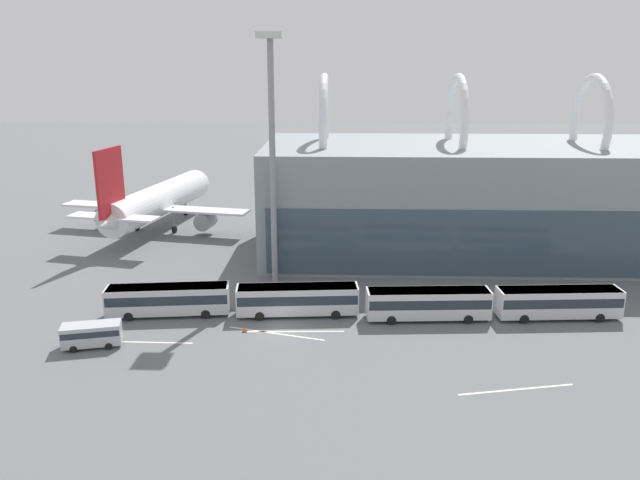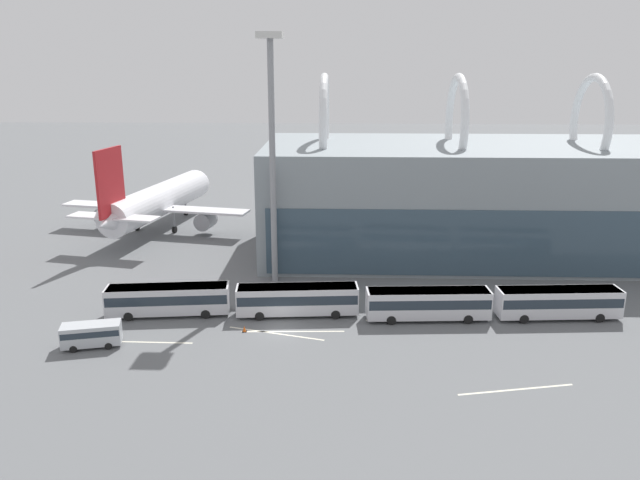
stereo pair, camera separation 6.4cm
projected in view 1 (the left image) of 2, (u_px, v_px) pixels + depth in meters
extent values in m
plane|color=slate|center=(280.00, 330.00, 64.66)|extent=(440.00, 440.00, 0.00)
torus|color=white|center=(324.00, 123.00, 87.49)|extent=(1.10, 13.69, 13.69)
torus|color=white|center=(456.00, 124.00, 86.86)|extent=(1.10, 13.69, 13.69)
torus|color=white|center=(590.00, 124.00, 86.24)|extent=(1.10, 13.69, 13.69)
cylinder|color=white|center=(159.00, 200.00, 101.95)|extent=(10.52, 29.55, 5.11)
sphere|color=white|center=(195.00, 184.00, 115.58)|extent=(5.00, 5.00, 5.00)
cone|color=white|center=(111.00, 222.00, 88.32)|extent=(5.97, 7.19, 4.85)
cube|color=white|center=(154.00, 208.00, 100.53)|extent=(31.57, 9.52, 0.35)
cylinder|color=gray|center=(106.00, 215.00, 102.88)|extent=(3.33, 3.79, 2.76)
cylinder|color=gray|center=(206.00, 221.00, 99.10)|extent=(3.33, 3.79, 2.76)
cube|color=red|center=(110.00, 182.00, 87.45)|extent=(1.65, 6.63, 9.54)
cube|color=white|center=(113.00, 217.00, 88.84)|extent=(13.64, 5.65, 0.28)
cylinder|color=gray|center=(185.00, 202.00, 111.76)|extent=(0.36, 0.36, 3.83)
cylinder|color=black|center=(186.00, 212.00, 112.30)|extent=(0.65, 1.17, 1.10)
cylinder|color=gray|center=(136.00, 216.00, 101.67)|extent=(0.36, 0.36, 3.83)
cylinder|color=black|center=(137.00, 227.00, 102.20)|extent=(0.65, 1.17, 1.10)
cylinder|color=gray|center=(174.00, 218.00, 100.25)|extent=(0.36, 0.36, 3.83)
cylinder|color=black|center=(174.00, 230.00, 100.78)|extent=(0.65, 1.17, 1.10)
cylinder|color=silver|center=(515.00, 194.00, 106.68)|extent=(5.70, 34.74, 4.74)
sphere|color=silver|center=(489.00, 176.00, 123.31)|extent=(4.65, 4.65, 4.65)
cone|color=silver|center=(550.00, 219.00, 90.05)|extent=(4.72, 7.72, 4.51)
cube|color=silver|center=(518.00, 202.00, 104.88)|extent=(41.39, 4.97, 0.35)
cylinder|color=gray|center=(449.00, 210.00, 105.38)|extent=(2.56, 3.56, 2.46)
cylinder|color=gray|center=(586.00, 210.00, 105.21)|extent=(2.56, 3.56, 2.46)
cube|color=#19724C|center=(551.00, 182.00, 89.40)|extent=(0.58, 6.40, 9.13)
cube|color=silver|center=(548.00, 214.00, 90.73)|extent=(12.42, 3.54, 0.28)
cylinder|color=gray|center=(496.00, 194.00, 118.49)|extent=(0.36, 0.36, 3.80)
cylinder|color=black|center=(495.00, 204.00, 119.02)|extent=(0.48, 1.11, 1.10)
cylinder|color=gray|center=(499.00, 211.00, 105.33)|extent=(0.36, 0.36, 3.80)
cylinder|color=black|center=(498.00, 221.00, 105.86)|extent=(0.48, 1.11, 1.10)
cylinder|color=gray|center=(535.00, 211.00, 105.29)|extent=(0.36, 0.36, 3.80)
cylinder|color=black|center=(534.00, 222.00, 105.82)|extent=(0.48, 1.11, 1.10)
cube|color=silver|center=(168.00, 299.00, 67.89)|extent=(13.44, 4.28, 2.97)
cube|color=#232D38|center=(168.00, 297.00, 67.81)|extent=(13.18, 4.28, 1.04)
cube|color=silver|center=(167.00, 287.00, 67.50)|extent=(13.03, 4.15, 0.12)
cylinder|color=black|center=(208.00, 305.00, 69.81)|extent=(1.03, 0.41, 1.00)
cylinder|color=black|center=(206.00, 314.00, 67.36)|extent=(1.03, 0.41, 1.00)
cylinder|color=black|center=(133.00, 307.00, 69.18)|extent=(1.03, 0.41, 1.00)
cylinder|color=black|center=(128.00, 317.00, 66.72)|extent=(1.03, 0.41, 1.00)
cube|color=silver|center=(297.00, 299.00, 67.90)|extent=(13.39, 3.90, 2.97)
cube|color=#232D38|center=(297.00, 297.00, 67.82)|extent=(13.13, 3.91, 1.04)
cube|color=silver|center=(297.00, 287.00, 67.51)|extent=(12.99, 3.78, 0.12)
cylinder|color=black|center=(334.00, 306.00, 69.71)|extent=(1.02, 0.39, 1.00)
cylinder|color=black|center=(336.00, 315.00, 67.26)|extent=(1.02, 0.39, 1.00)
cylinder|color=black|center=(261.00, 307.00, 69.31)|extent=(1.02, 0.39, 1.00)
cylinder|color=black|center=(260.00, 316.00, 66.85)|extent=(1.02, 0.39, 1.00)
cube|color=silver|center=(428.00, 303.00, 66.78)|extent=(13.35, 3.60, 2.97)
cube|color=#232D38|center=(428.00, 301.00, 66.69)|extent=(13.09, 3.61, 1.04)
cube|color=silver|center=(429.00, 291.00, 66.38)|extent=(12.95, 3.49, 0.12)
cylinder|color=black|center=(462.00, 310.00, 68.50)|extent=(1.02, 0.36, 1.00)
cylinder|color=black|center=(468.00, 319.00, 66.03)|extent=(1.02, 0.36, 1.00)
cylinder|color=black|center=(388.00, 311.00, 68.27)|extent=(1.02, 0.36, 1.00)
cylinder|color=black|center=(391.00, 320.00, 65.81)|extent=(1.02, 0.36, 1.00)
cube|color=silver|center=(558.00, 302.00, 67.10)|extent=(13.37, 3.72, 2.97)
cube|color=#232D38|center=(559.00, 299.00, 67.02)|extent=(13.11, 3.73, 1.04)
cube|color=silver|center=(560.00, 290.00, 66.71)|extent=(12.97, 3.61, 0.12)
cylinder|color=black|center=(589.00, 309.00, 68.86)|extent=(1.02, 0.37, 1.00)
cylinder|color=black|center=(600.00, 318.00, 66.40)|extent=(1.02, 0.37, 1.00)
cylinder|color=black|center=(516.00, 310.00, 68.56)|extent=(1.02, 0.37, 1.00)
cylinder|color=black|center=(524.00, 319.00, 66.10)|extent=(1.02, 0.37, 1.00)
cube|color=#B2B7BC|center=(92.00, 334.00, 60.52)|extent=(5.91, 3.43, 2.05)
cube|color=#232D38|center=(91.00, 331.00, 60.42)|extent=(5.75, 3.41, 0.62)
cylinder|color=black|center=(111.00, 337.00, 62.06)|extent=(0.73, 0.38, 0.70)
cylinder|color=black|center=(109.00, 346.00, 60.16)|extent=(0.73, 0.38, 0.70)
cylinder|color=black|center=(77.00, 340.00, 61.41)|extent=(0.73, 0.38, 0.70)
cylinder|color=black|center=(73.00, 349.00, 59.51)|extent=(0.73, 0.38, 0.70)
cylinder|color=gray|center=(273.00, 166.00, 75.06)|extent=(0.75, 0.75, 29.36)
cube|color=silver|center=(270.00, 35.00, 70.90)|extent=(2.98, 2.98, 0.75)
cube|color=silver|center=(293.00, 331.00, 64.24)|extent=(10.62, 0.74, 0.01)
cube|color=silver|center=(410.00, 316.00, 68.04)|extent=(9.76, 2.73, 0.01)
cube|color=silver|center=(516.00, 389.00, 52.92)|extent=(10.24, 2.36, 0.01)
cube|color=silver|center=(143.00, 342.00, 61.82)|extent=(10.06, 0.39, 0.01)
cube|color=silver|center=(276.00, 333.00, 63.77)|extent=(10.08, 3.11, 0.01)
cube|color=black|center=(245.00, 332.00, 64.20)|extent=(0.49, 0.49, 0.02)
cone|color=#EA5914|center=(244.00, 329.00, 64.11)|extent=(0.36, 0.36, 0.62)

